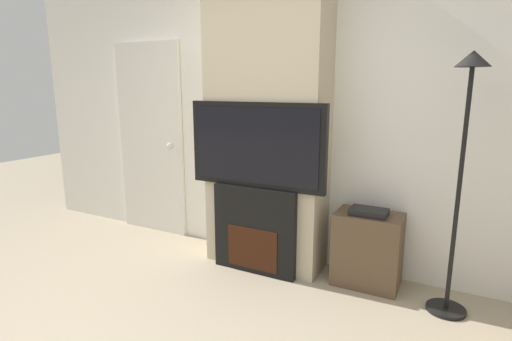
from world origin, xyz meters
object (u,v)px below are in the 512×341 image
floor_lamp (464,146)px  media_stand (367,248)px  television (256,145)px  fireplace (256,230)px

floor_lamp → media_stand: (-0.60, 0.14, -0.88)m
television → floor_lamp: 1.50m
fireplace → media_stand: 0.92m
fireplace → media_stand: size_ratio=1.16×
fireplace → television: television is taller
fireplace → media_stand: fireplace is taller
television → media_stand: 1.22m
television → media_stand: size_ratio=1.86×
floor_lamp → media_stand: bearing=167.3°
floor_lamp → fireplace: bearing=-177.7°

